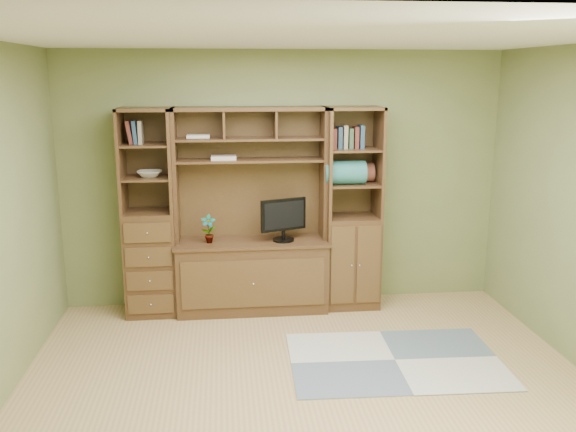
{
  "coord_description": "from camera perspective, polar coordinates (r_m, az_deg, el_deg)",
  "views": [
    {
      "loc": [
        -0.62,
        -4.16,
        2.35
      ],
      "look_at": [
        -0.04,
        1.2,
        1.1
      ],
      "focal_mm": 38.0,
      "sensor_mm": 36.0,
      "label": 1
    }
  ],
  "objects": [
    {
      "name": "center_hutch",
      "position": [
        6.05,
        -3.46,
        0.37
      ],
      "size": [
        1.54,
        0.53,
        2.05
      ],
      "primitive_type": "cube",
      "color": "#472D18",
      "rests_on": "ground"
    },
    {
      "name": "right_tower",
      "position": [
        6.22,
        6.0,
        0.68
      ],
      "size": [
        0.55,
        0.45,
        2.05
      ],
      "primitive_type": "cube",
      "color": "#472D18",
      "rests_on": "ground"
    },
    {
      "name": "bowl",
      "position": [
        6.05,
        -12.82,
        3.88
      ],
      "size": [
        0.24,
        0.24,
        0.06
      ],
      "primitive_type": "imported",
      "color": "beige",
      "rests_on": "left_tower"
    },
    {
      "name": "magazines",
      "position": [
        6.04,
        -6.05,
        5.46
      ],
      "size": [
        0.24,
        0.18,
        0.04
      ],
      "primitive_type": "cube",
      "color": "beige",
      "rests_on": "center_hutch"
    },
    {
      "name": "blanket_red",
      "position": [
        6.24,
        6.41,
        4.09
      ],
      "size": [
        0.35,
        0.19,
        0.19
      ],
      "primitive_type": "cube",
      "color": "brown",
      "rests_on": "right_tower"
    },
    {
      "name": "blanket_teal",
      "position": [
        6.08,
        5.33,
        4.08
      ],
      "size": [
        0.41,
        0.24,
        0.24
      ],
      "primitive_type": "cube",
      "color": "#2A706C",
      "rests_on": "right_tower"
    },
    {
      "name": "rug",
      "position": [
        5.35,
        9.98,
        -13.15
      ],
      "size": [
        1.8,
        1.23,
        0.01
      ],
      "primitive_type": "cube",
      "rotation": [
        0.0,
        0.0,
        -0.03
      ],
      "color": "gray",
      "rests_on": "ground"
    },
    {
      "name": "room",
      "position": [
        4.34,
        2.18,
        -0.97
      ],
      "size": [
        4.6,
        4.1,
        2.64
      ],
      "color": "tan",
      "rests_on": "ground"
    },
    {
      "name": "monitor",
      "position": [
        6.04,
        -0.44,
        0.37
      ],
      "size": [
        0.53,
        0.37,
        0.59
      ],
      "primitive_type": "cube",
      "rotation": [
        0.0,
        0.0,
        0.35
      ],
      "color": "black",
      "rests_on": "center_hutch"
    },
    {
      "name": "left_tower",
      "position": [
        6.13,
        -12.86,
        0.23
      ],
      "size": [
        0.5,
        0.45,
        2.05
      ],
      "primitive_type": "cube",
      "color": "#472D18",
      "rests_on": "ground"
    },
    {
      "name": "orchid",
      "position": [
        6.05,
        -7.45,
        -1.22
      ],
      "size": [
        0.15,
        0.1,
        0.28
      ],
      "primitive_type": "imported",
      "color": "#9B5634",
      "rests_on": "center_hutch"
    }
  ]
}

